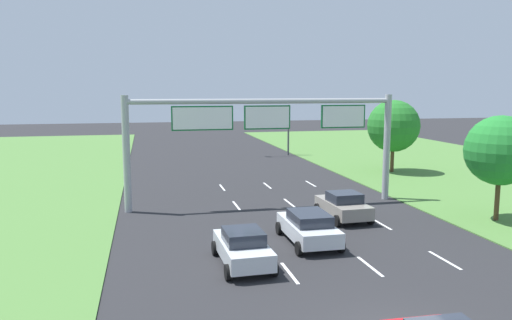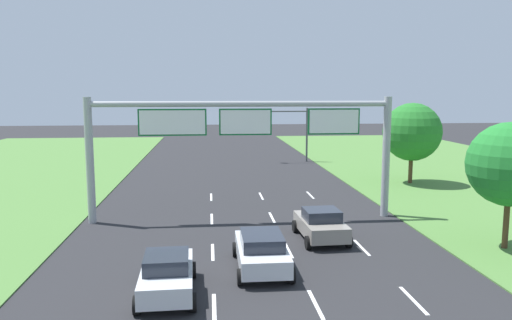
{
  "view_description": "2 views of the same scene",
  "coord_description": "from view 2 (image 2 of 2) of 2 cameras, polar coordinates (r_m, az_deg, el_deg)",
  "views": [
    {
      "loc": [
        -7.25,
        -12.51,
        7.36
      ],
      "look_at": [
        0.21,
        21.07,
        2.44
      ],
      "focal_mm": 35.0,
      "sensor_mm": 36.0,
      "label": 1
    },
    {
      "loc": [
        -1.85,
        -10.12,
        7.31
      ],
      "look_at": [
        1.15,
        21.58,
        2.9
      ],
      "focal_mm": 35.0,
      "sensor_mm": 36.0,
      "label": 2
    }
  ],
  "objects": [
    {
      "name": "car_lead_silver",
      "position": [
        18.67,
        -10.13,
        -12.7
      ],
      "size": [
        2.19,
        4.22,
        1.56
      ],
      "rotation": [
        0.0,
        0.0,
        0.03
      ],
      "color": "silver",
      "rests_on": "ground_plane"
    },
    {
      "name": "car_mid_lane",
      "position": [
        20.87,
        0.63,
        -10.28
      ],
      "size": [
        2.21,
        4.47,
        1.54
      ],
      "rotation": [
        0.0,
        0.0,
        0.0
      ],
      "color": "silver",
      "rests_on": "ground_plane"
    },
    {
      "name": "car_far_ahead",
      "position": [
        25.03,
        7.42,
        -7.3
      ],
      "size": [
        2.31,
        4.02,
        1.56
      ],
      "rotation": [
        0.0,
        0.0,
        0.04
      ],
      "color": "gray",
      "rests_on": "ground_plane"
    },
    {
      "name": "sign_gantry",
      "position": [
        28.05,
        -1.5,
        3.09
      ],
      "size": [
        17.24,
        0.44,
        7.0
      ],
      "color": "#9EA0A5",
      "rests_on": "ground_plane"
    },
    {
      "name": "traffic_light_mast",
      "position": [
        51.66,
        3.74,
        4.04
      ],
      "size": [
        4.76,
        0.49,
        5.6
      ],
      "color": "#47494F",
      "rests_on": "ground_plane"
    },
    {
      "name": "roadside_tree_mid",
      "position": [
        25.5,
        27.05,
        -0.44
      ],
      "size": [
        3.87,
        3.87,
        5.94
      ],
      "color": "#513823",
      "rests_on": "ground_plane"
    },
    {
      "name": "roadside_tree_far",
      "position": [
        41.08,
        17.41,
        3.07
      ],
      "size": [
        4.56,
        4.56,
        6.41
      ],
      "color": "#513823",
      "rests_on": "ground_plane"
    }
  ]
}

